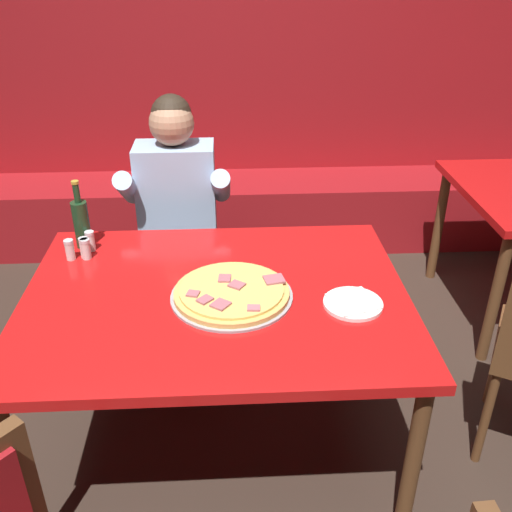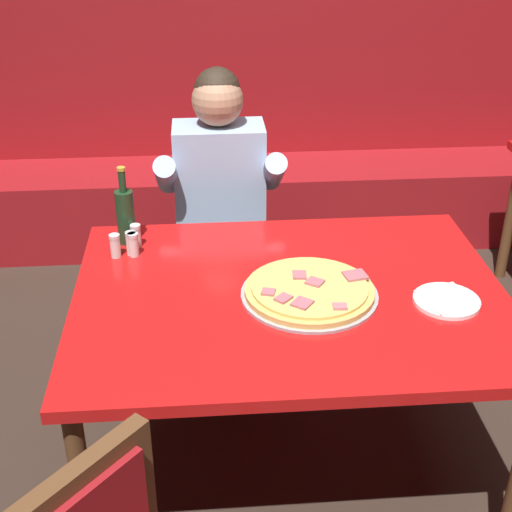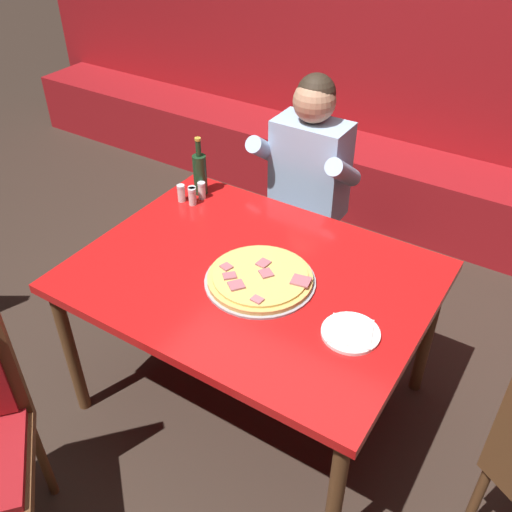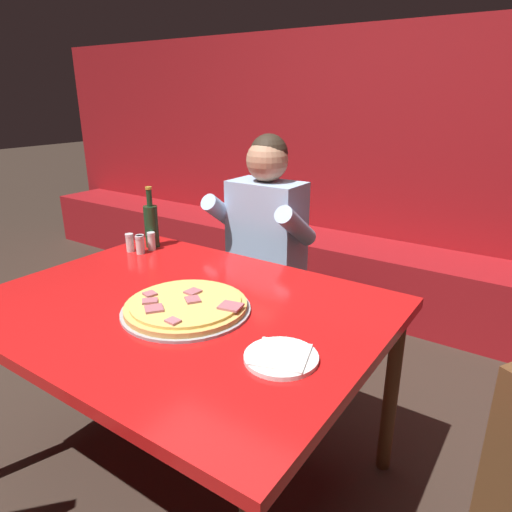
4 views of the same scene
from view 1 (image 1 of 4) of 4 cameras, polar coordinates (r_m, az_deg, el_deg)
name	(u,v)px [view 1 (image 1 of 4)]	position (r m, az deg, el deg)	size (l,w,h in m)	color
ground_plane	(222,442)	(2.58, -3.45, -18.05)	(24.00, 24.00, 0.00)	#33261E
booth_wall_panel	(217,97)	(4.05, -3.91, 15.57)	(6.80, 0.16, 1.90)	maroon
booth_bench	(220,213)	(3.98, -3.59, 4.35)	(6.46, 0.48, 0.46)	maroon
main_dining_table	(216,309)	(2.13, -3.99, -5.29)	(1.40, 1.07, 0.76)	brown
pizza	(232,293)	(2.05, -2.44, -3.70)	(0.44, 0.44, 0.05)	#9E9EA3
plate_white_paper	(353,303)	(2.04, 9.68, -4.68)	(0.21, 0.21, 0.02)	white
beer_bottle	(81,222)	(2.46, -17.07, 3.24)	(0.07, 0.07, 0.29)	#19381E
shaker_black_pepper	(90,242)	(2.45, -16.22, 1.37)	(0.04, 0.04, 0.09)	silver
shaker_parmesan	(86,250)	(2.39, -16.63, 0.60)	(0.04, 0.04, 0.09)	silver
shaker_red_pepper_flakes	(70,251)	(2.40, -18.11, 0.51)	(0.04, 0.04, 0.09)	silver
shaker_oregano	(84,248)	(2.40, -16.78, 0.73)	(0.04, 0.04, 0.09)	silver
diner_seated_blue_shirt	(177,217)	(2.81, -7.94, 3.90)	(0.53, 0.53, 1.27)	black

